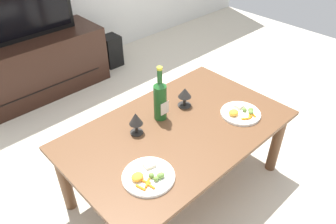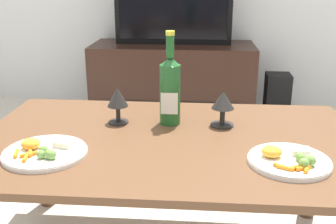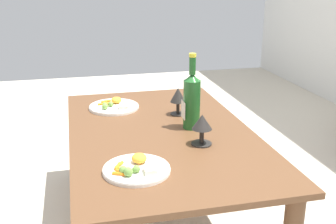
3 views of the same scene
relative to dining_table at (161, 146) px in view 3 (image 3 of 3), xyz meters
The scene contains 6 objects.
dining_table is the anchor object (origin of this frame).
wine_bottle 0.26m from the dining_table, 92.29° to the left, with size 0.08×0.08×0.35m.
goblet_left 0.30m from the dining_table, 146.55° to the left, with size 0.08×0.08×0.14m.
goblet_right 0.29m from the dining_table, 35.04° to the left, with size 0.09×0.09×0.13m.
dinner_plate_left 0.43m from the dining_table, 155.47° to the right, with size 0.26×0.26×0.05m.
dinner_plate_right 0.43m from the dining_table, 24.68° to the right, with size 0.25×0.25×0.05m.
Camera 3 is at (1.72, -0.37, 1.20)m, focal length 43.96 mm.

